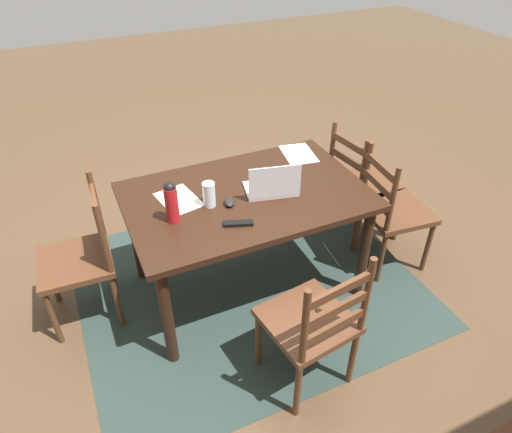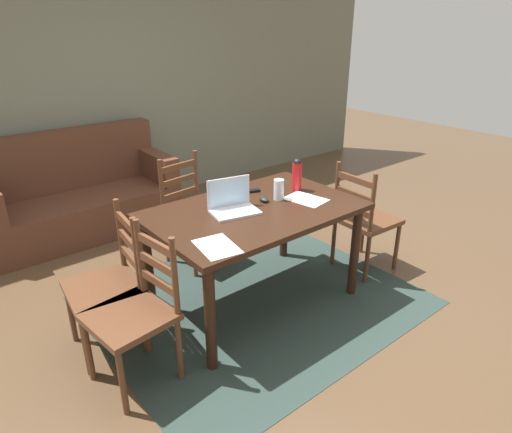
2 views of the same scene
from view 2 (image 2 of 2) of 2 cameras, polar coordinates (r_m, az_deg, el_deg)
The scene contains 16 objects.
ground_plane at distance 3.58m, azimuth -0.17°, elevation -10.53°, with size 14.00×14.00×0.00m, color brown.
area_rug at distance 3.57m, azimuth -0.17°, elevation -10.49°, with size 2.30×1.97×0.01m, color #283833.
wall_back at distance 5.29m, azimuth -18.98°, elevation 15.30°, with size 8.00×0.12×2.70m, color #6B6D5B.
dining_table at distance 3.24m, azimuth -0.18°, elevation -0.56°, with size 1.50×0.96×0.78m.
chair_left_far at distance 3.04m, azimuth -18.05°, elevation -8.21°, with size 0.48×0.48×0.95m.
chair_right_near at distance 3.90m, azimuth 13.54°, elevation -0.38°, with size 0.46×0.46×0.95m.
chair_left_near at distance 2.74m, azimuth -14.99°, elevation -11.60°, with size 0.49×0.49×0.95m.
chair_far_head at distance 3.97m, azimuth -8.01°, elevation 0.49°, with size 0.50×0.50×0.95m.
couch at distance 4.91m, azimuth -21.37°, elevation 2.29°, with size 1.80×0.80×1.00m.
laptop at distance 3.15m, azimuth -3.03°, elevation 1.72°, with size 0.36×0.29×0.23m.
water_bottle at distance 3.52m, azimuth 5.18°, elevation 5.38°, with size 0.07×0.07×0.26m.
drinking_glass at distance 3.34m, azimuth 2.89°, elevation 3.43°, with size 0.08×0.08×0.15m, color silver.
computer_mouse at distance 3.33m, azimuth 1.00°, elevation 2.22°, with size 0.06×0.10×0.03m, color black.
tv_remote at distance 3.50m, azimuth -0.87°, elevation 3.21°, with size 0.04×0.17×0.02m, color black.
paper_stack_left at distance 2.68m, azimuth -4.95°, elevation -3.82°, with size 0.21×0.30×0.00m, color white.
paper_stack_right at distance 3.38m, azimuth 6.32°, elevation 2.18°, with size 0.21×0.30×0.00m, color white.
Camera 2 is at (-1.86, -2.30, 2.01)m, focal length 31.63 mm.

